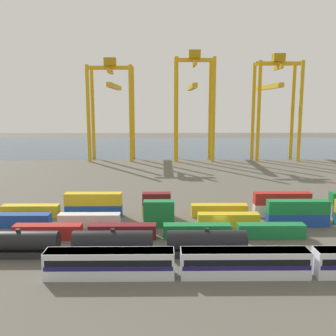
{
  "coord_description": "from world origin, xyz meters",
  "views": [
    {
      "loc": [
        -10.94,
        -70.59,
        23.97
      ],
      "look_at": [
        -9.88,
        24.28,
        8.03
      ],
      "focal_mm": 40.79,
      "sensor_mm": 36.0,
      "label": 1
    }
  ],
  "objects_px": {
    "gantry_crane_central": "(193,95)",
    "freight_tank_row": "(113,243)",
    "passenger_train": "(245,262)",
    "gantry_crane_east": "(274,96)",
    "shipping_container_2": "(197,231)",
    "gantry_crane_west": "(112,98)",
    "shipping_container_9": "(297,219)",
    "shipping_container_3": "(271,231)"
  },
  "relations": [
    {
      "from": "gantry_crane_west",
      "to": "gantry_crane_central",
      "type": "bearing_deg",
      "value": -0.29
    },
    {
      "from": "freight_tank_row",
      "to": "shipping_container_3",
      "type": "xyz_separation_m",
      "value": [
        27.48,
        8.22,
        -0.88
      ]
    },
    {
      "from": "gantry_crane_west",
      "to": "shipping_container_3",
      "type": "bearing_deg",
      "value": -67.7
    },
    {
      "from": "shipping_container_9",
      "to": "shipping_container_3",
      "type": "bearing_deg",
      "value": -136.43
    },
    {
      "from": "passenger_train",
      "to": "shipping_container_3",
      "type": "bearing_deg",
      "value": 62.72
    },
    {
      "from": "freight_tank_row",
      "to": "shipping_container_2",
      "type": "height_order",
      "value": "freight_tank_row"
    },
    {
      "from": "freight_tank_row",
      "to": "gantry_crane_west",
      "type": "height_order",
      "value": "gantry_crane_west"
    },
    {
      "from": "gantry_crane_central",
      "to": "shipping_container_9",
      "type": "bearing_deg",
      "value": -81.81
    },
    {
      "from": "freight_tank_row",
      "to": "shipping_container_3",
      "type": "height_order",
      "value": "freight_tank_row"
    },
    {
      "from": "passenger_train",
      "to": "gantry_crane_central",
      "type": "height_order",
      "value": "gantry_crane_central"
    },
    {
      "from": "passenger_train",
      "to": "gantry_crane_west",
      "type": "distance_m",
      "value": 124.58
    },
    {
      "from": "gantry_crane_west",
      "to": "gantry_crane_east",
      "type": "height_order",
      "value": "gantry_crane_east"
    },
    {
      "from": "passenger_train",
      "to": "shipping_container_2",
      "type": "height_order",
      "value": "passenger_train"
    },
    {
      "from": "freight_tank_row",
      "to": "gantry_crane_west",
      "type": "bearing_deg",
      "value": 97.39
    },
    {
      "from": "shipping_container_2",
      "to": "gantry_crane_central",
      "type": "bearing_deg",
      "value": 86.08
    },
    {
      "from": "shipping_container_2",
      "to": "gantry_crane_west",
      "type": "relative_size",
      "value": 0.28
    },
    {
      "from": "freight_tank_row",
      "to": "shipping_container_3",
      "type": "distance_m",
      "value": 28.69
    },
    {
      "from": "freight_tank_row",
      "to": "shipping_container_9",
      "type": "xyz_separation_m",
      "value": [
        34.65,
        15.05,
        -0.88
      ]
    },
    {
      "from": "freight_tank_row",
      "to": "gantry_crane_east",
      "type": "distance_m",
      "value": 126.33
    },
    {
      "from": "passenger_train",
      "to": "gantry_crane_east",
      "type": "distance_m",
      "value": 125.84
    },
    {
      "from": "shipping_container_9",
      "to": "gantry_crane_west",
      "type": "relative_size",
      "value": 0.28
    },
    {
      "from": "shipping_container_3",
      "to": "gantry_crane_west",
      "type": "bearing_deg",
      "value": 112.3
    },
    {
      "from": "gantry_crane_west",
      "to": "shipping_container_2",
      "type": "bearing_deg",
      "value": -74.45
    },
    {
      "from": "freight_tank_row",
      "to": "gantry_crane_central",
      "type": "relative_size",
      "value": 0.92
    },
    {
      "from": "freight_tank_row",
      "to": "gantry_crane_central",
      "type": "bearing_deg",
      "value": 79.17
    },
    {
      "from": "gantry_crane_central",
      "to": "shipping_container_3",
      "type": "bearing_deg",
      "value": -86.36
    },
    {
      "from": "passenger_train",
      "to": "gantry_crane_east",
      "type": "relative_size",
      "value": 1.25
    },
    {
      "from": "passenger_train",
      "to": "gantry_crane_central",
      "type": "xyz_separation_m",
      "value": [
        1.59,
        117.24,
        25.57
      ]
    },
    {
      "from": "shipping_container_2",
      "to": "gantry_crane_east",
      "type": "bearing_deg",
      "value": 67.51
    },
    {
      "from": "shipping_container_2",
      "to": "gantry_crane_central",
      "type": "height_order",
      "value": "gantry_crane_central"
    },
    {
      "from": "passenger_train",
      "to": "gantry_crane_east",
      "type": "xyz_separation_m",
      "value": [
        36.87,
        117.66,
        25.17
      ]
    },
    {
      "from": "freight_tank_row",
      "to": "gantry_crane_west",
      "type": "relative_size",
      "value": 0.99
    },
    {
      "from": "shipping_container_9",
      "to": "gantry_crane_west",
      "type": "xyz_separation_m",
      "value": [
        -48.93,
        94.98,
        25.32
      ]
    },
    {
      "from": "passenger_train",
      "to": "gantry_crane_east",
      "type": "height_order",
      "value": "gantry_crane_east"
    },
    {
      "from": "gantry_crane_west",
      "to": "gantry_crane_central",
      "type": "distance_m",
      "value": 35.3
    },
    {
      "from": "shipping_container_9",
      "to": "gantry_crane_east",
      "type": "relative_size",
      "value": 0.27
    },
    {
      "from": "gantry_crane_west",
      "to": "gantry_crane_central",
      "type": "relative_size",
      "value": 0.93
    },
    {
      "from": "shipping_container_3",
      "to": "gantry_crane_east",
      "type": "height_order",
      "value": "gantry_crane_east"
    },
    {
      "from": "passenger_train",
      "to": "freight_tank_row",
      "type": "relative_size",
      "value": 1.32
    },
    {
      "from": "freight_tank_row",
      "to": "gantry_crane_east",
      "type": "xyz_separation_m",
      "value": [
        56.3,
        110.27,
        25.13
      ]
    },
    {
      "from": "gantry_crane_central",
      "to": "freight_tank_row",
      "type": "bearing_deg",
      "value": -100.83
    },
    {
      "from": "passenger_train",
      "to": "gantry_crane_east",
      "type": "bearing_deg",
      "value": 72.6
    }
  ]
}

